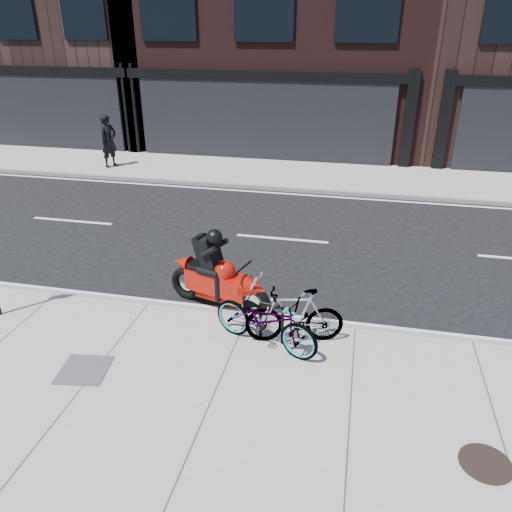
% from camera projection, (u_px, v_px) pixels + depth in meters
% --- Properties ---
extents(ground, '(120.00, 120.00, 0.00)m').
position_uv_depth(ground, '(267.00, 274.00, 11.19)').
color(ground, black).
rests_on(ground, ground).
extents(sidewalk_near, '(60.00, 6.00, 0.13)m').
position_uv_depth(sidewalk_near, '(197.00, 437.00, 6.75)').
color(sidewalk_near, gray).
rests_on(sidewalk_near, ground).
extents(sidewalk_far, '(60.00, 3.50, 0.13)m').
position_uv_depth(sidewalk_far, '(308.00, 175.00, 18.00)').
color(sidewalk_far, gray).
rests_on(sidewalk_far, ground).
extents(bike_rack, '(0.44, 0.12, 0.75)m').
position_uv_depth(bike_rack, '(271.00, 319.00, 8.46)').
color(bike_rack, black).
rests_on(bike_rack, sidewalk_near).
extents(bicycle_front, '(2.09, 1.34, 1.04)m').
position_uv_depth(bicycle_front, '(265.00, 319.00, 8.31)').
color(bicycle_front, gray).
rests_on(bicycle_front, sidewalk_near).
extents(bicycle_rear, '(1.75, 0.84, 1.01)m').
position_uv_depth(bicycle_rear, '(295.00, 316.00, 8.44)').
color(bicycle_rear, gray).
rests_on(bicycle_rear, sidewalk_near).
extents(motorcycle, '(2.19, 0.98, 1.67)m').
position_uv_depth(motorcycle, '(222.00, 278.00, 9.57)').
color(motorcycle, black).
rests_on(motorcycle, ground).
extents(pedestrian, '(0.69, 0.82, 1.91)m').
position_uv_depth(pedestrian, '(109.00, 141.00, 18.38)').
color(pedestrian, black).
rests_on(pedestrian, sidewalk_far).
extents(manhole_cover, '(0.78, 0.78, 0.02)m').
position_uv_depth(manhole_cover, '(486.00, 463.00, 6.26)').
color(manhole_cover, black).
rests_on(manhole_cover, sidewalk_near).
extents(utility_grate, '(0.85, 0.85, 0.02)m').
position_uv_depth(utility_grate, '(84.00, 370.00, 7.93)').
color(utility_grate, '#414143').
rests_on(utility_grate, sidewalk_near).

